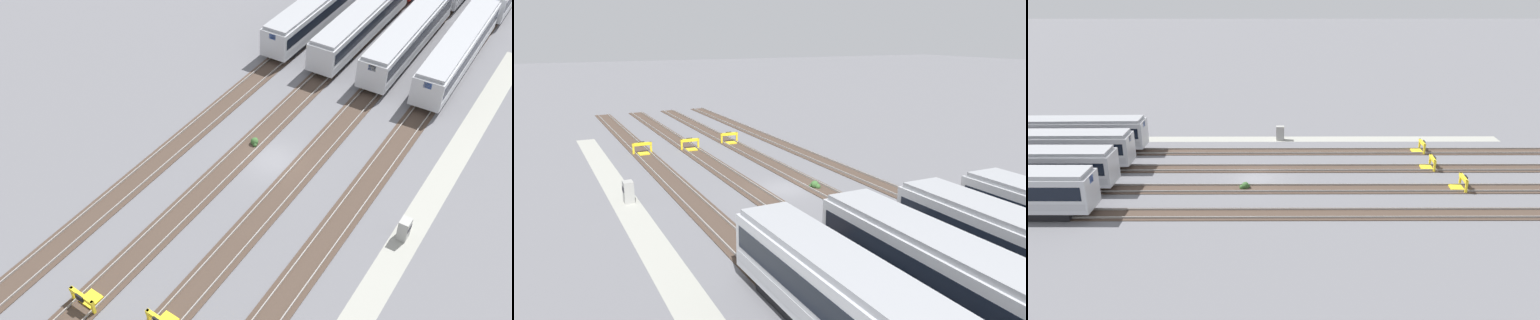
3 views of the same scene
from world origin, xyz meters
TOP-DOWN VIEW (x-y plane):
  - ground_plane at (0.00, 0.00)m, footprint 400.00×400.00m
  - service_walkway at (0.00, -11.98)m, footprint 54.00×2.00m
  - rail_track_nearest at (0.00, -7.49)m, footprint 90.00×2.23m
  - rail_track_near_inner at (0.00, -2.50)m, footprint 90.00×2.24m
  - rail_track_middle at (0.00, 2.50)m, footprint 90.00×2.24m
  - rail_track_far_inner at (0.00, 7.49)m, footprint 90.00×2.23m
  - subway_car_front_row_leftmost at (21.02, -2.50)m, footprint 18.03×3.03m
  - subway_car_front_row_left_inner at (21.02, -7.45)m, footprint 18.05×3.20m
  - subway_car_front_row_centre at (21.02, 2.52)m, footprint 18.01×2.88m
  - subway_car_front_row_right_inner at (21.02, 7.52)m, footprint 18.01×2.93m
  - bumper_stop_middle_track at (-17.85, 2.48)m, footprint 1.38×2.01m
  - electrical_cabinet at (-2.13, -11.72)m, footprint 0.90×0.73m
  - weed_clump at (0.89, 2.33)m, footprint 0.92×0.70m

SIDE VIEW (x-z plane):
  - ground_plane at x=0.00m, z-range 0.00..0.00m
  - service_walkway at x=0.00m, z-range 0.00..0.01m
  - rail_track_nearest at x=0.00m, z-range -0.06..0.15m
  - rail_track_near_inner at x=0.00m, z-range -0.06..0.15m
  - rail_track_middle at x=0.00m, z-range -0.06..0.15m
  - rail_track_far_inner at x=0.00m, z-range -0.06..0.15m
  - weed_clump at x=0.89m, z-range -0.08..0.56m
  - bumper_stop_middle_track at x=-17.85m, z-range -0.10..1.12m
  - electrical_cabinet at x=-2.13m, z-range 0.00..1.60m
  - subway_car_front_row_leftmost at x=21.02m, z-range 0.19..3.89m
  - subway_car_front_row_left_inner at x=21.02m, z-range 0.19..3.89m
  - subway_car_front_row_centre at x=21.02m, z-range 0.19..3.89m
  - subway_car_front_row_right_inner at x=21.02m, z-range 0.19..3.89m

